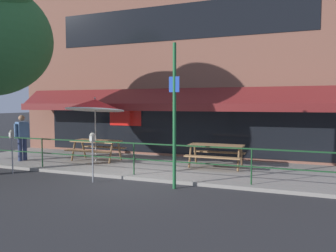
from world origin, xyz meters
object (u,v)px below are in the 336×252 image
object	(u,v)px
picnic_table_left	(96,145)
patio_umbrella_left	(95,105)
pedestrian_walking	(22,135)
street_sign_pole	(174,115)
picnic_table_centre	(216,150)
parking_meter_far	(92,142)
parking_meter_near	(12,138)

from	to	relation	value
picnic_table_left	patio_umbrella_left	bearing A→B (deg)	-90.00
pedestrian_walking	street_sign_pole	size ratio (longest dim) A/B	0.45
picnic_table_centre	pedestrian_walking	size ratio (longest dim) A/B	1.05
pedestrian_walking	street_sign_pole	bearing A→B (deg)	-12.61
parking_meter_far	street_sign_pole	size ratio (longest dim) A/B	0.37
picnic_table_left	street_sign_pole	bearing A→B (deg)	-31.44
parking_meter_near	parking_meter_far	size ratio (longest dim) A/B	1.00
parking_meter_near	parking_meter_far	xyz separation A→B (m)	(3.06, -0.09, 0.00)
picnic_table_centre	parking_meter_far	distance (m)	4.10
parking_meter_near	picnic_table_left	bearing A→B (deg)	59.08
pedestrian_walking	street_sign_pole	xyz separation A→B (m)	(6.59, -1.47, 0.89)
picnic_table_left	pedestrian_walking	bearing A→B (deg)	-160.17
picnic_table_left	parking_meter_far	bearing A→B (deg)	-58.88
picnic_table_left	patio_umbrella_left	size ratio (longest dim) A/B	0.75
parking_meter_far	picnic_table_centre	bearing A→B (deg)	44.60
parking_meter_near	street_sign_pole	bearing A→B (deg)	0.87
picnic_table_left	parking_meter_far	xyz separation A→B (m)	(1.56, -2.59, 0.44)
picnic_table_centre	pedestrian_walking	xyz separation A→B (m)	(-7.10, -1.22, 0.35)
picnic_table_centre	picnic_table_left	bearing A→B (deg)	-176.53
pedestrian_walking	parking_meter_far	xyz separation A→B (m)	(4.19, -1.64, 0.09)
parking_meter_far	pedestrian_walking	bearing A→B (deg)	158.58
pedestrian_walking	picnic_table_left	bearing A→B (deg)	19.83
picnic_table_left	patio_umbrella_left	xyz separation A→B (m)	(-0.00, -0.05, 1.47)
picnic_table_left	street_sign_pole	world-z (taller)	street_sign_pole
street_sign_pole	patio_umbrella_left	bearing A→B (deg)	149.09
patio_umbrella_left	parking_meter_near	distance (m)	3.06
picnic_table_centre	street_sign_pole	world-z (taller)	street_sign_pole
parking_meter_near	street_sign_pole	size ratio (longest dim) A/B	0.37
picnic_table_centre	parking_meter_far	size ratio (longest dim) A/B	1.27
parking_meter_near	street_sign_pole	distance (m)	5.52
picnic_table_centre	parking_meter_far	world-z (taller)	parking_meter_far
patio_umbrella_left	street_sign_pole	world-z (taller)	street_sign_pole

